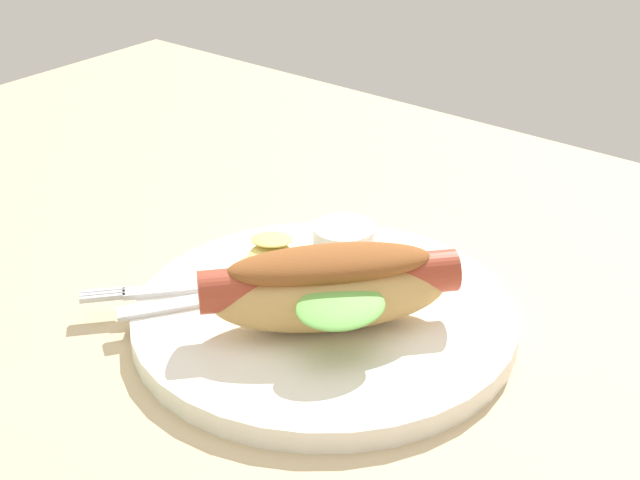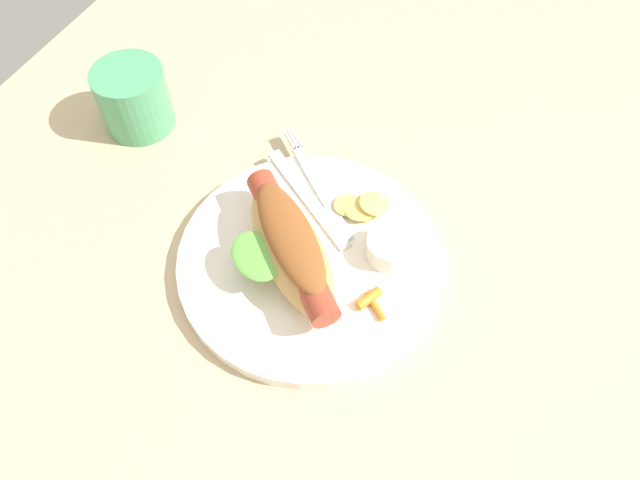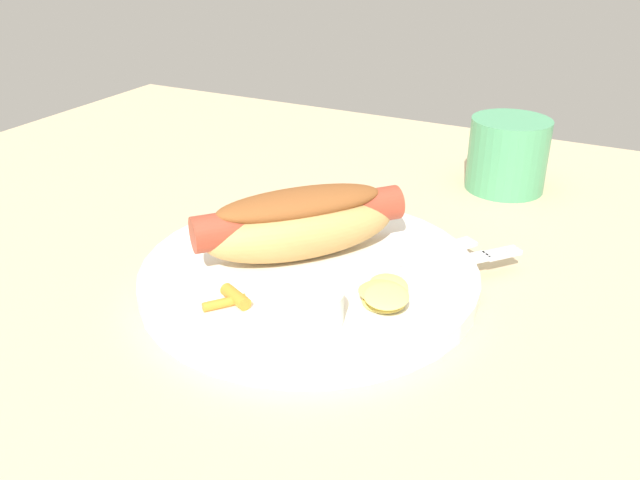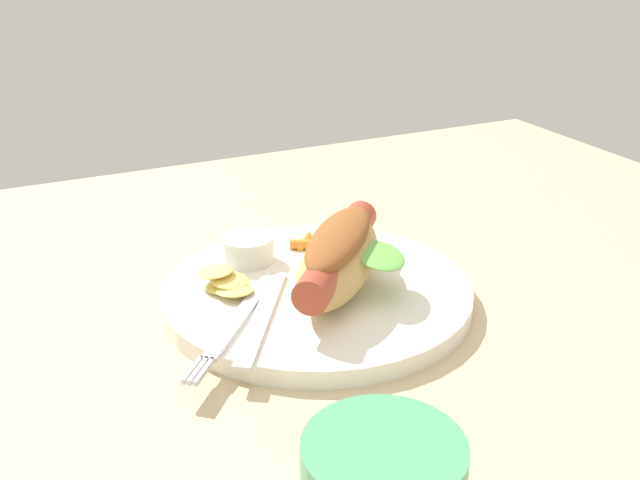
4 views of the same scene
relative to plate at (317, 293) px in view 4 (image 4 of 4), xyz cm
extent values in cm
cube|color=tan|center=(-3.71, -2.50, -1.70)|extent=(120.00, 90.00, 1.80)
cylinder|color=white|center=(0.00, 0.00, 0.00)|extent=(26.99, 26.99, 1.60)
ellipsoid|color=tan|center=(1.46, -1.28, 3.30)|extent=(15.06, 16.01, 5.00)
cylinder|color=#A33D28|center=(1.46, -1.28, 4.17)|extent=(13.69, 15.03, 2.90)
ellipsoid|color=brown|center=(1.46, -1.28, 5.48)|extent=(12.37, 13.23, 2.09)
ellipsoid|color=#6BB74C|center=(4.12, -3.53, 4.30)|extent=(6.62, 7.34, 1.40)
cylinder|color=white|center=(-3.38, 7.08, 2.02)|extent=(4.83, 4.83, 2.45)
cube|color=silver|center=(-7.79, -2.27, 1.00)|extent=(9.92, 11.30, 0.40)
cube|color=silver|center=(-13.68, -8.45, 1.00)|extent=(2.31, 2.63, 0.40)
cube|color=silver|center=(-13.34, -8.74, 1.00)|extent=(2.31, 2.63, 0.40)
cube|color=silver|center=(-12.99, -9.04, 1.00)|extent=(2.31, 2.63, 0.40)
cube|color=silver|center=(-6.42, -3.44, 0.98)|extent=(9.40, 13.59, 0.36)
ellipsoid|color=#E2CB66|center=(-7.51, 2.66, 1.05)|extent=(3.46, 3.43, 0.50)
ellipsoid|color=#E2CB66|center=(-7.17, 0.98, 1.36)|extent=(4.34, 4.35, 0.90)
ellipsoid|color=#E2CB66|center=(-7.10, 2.39, 1.68)|extent=(4.36, 4.56, 0.87)
ellipsoid|color=#E2CB66|center=(-8.00, 3.58, 2.17)|extent=(3.37, 3.47, 0.96)
cylinder|color=orange|center=(2.55, 8.18, 1.15)|extent=(2.53, 2.88, 0.69)
cylinder|color=orange|center=(2.15, 7.32, 1.29)|extent=(2.90, 2.07, 0.99)
camera|label=1|loc=(34.88, -44.06, 36.11)|focal=53.01mm
camera|label=2|loc=(29.16, 15.14, 52.79)|focal=34.17mm
camera|label=3|loc=(-21.75, 40.79, 26.34)|focal=37.04mm
camera|label=4|loc=(-24.79, -52.70, 30.71)|focal=42.21mm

